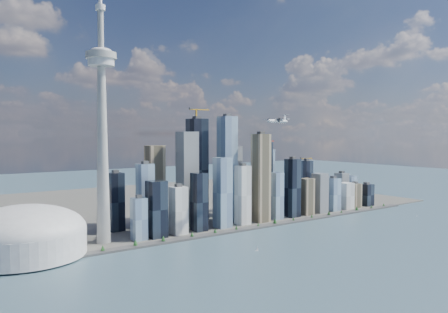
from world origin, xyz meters
TOP-DOWN VIEW (x-y plane):
  - ground at (0.00, 0.00)m, footprint 4000.00×4000.00m
  - seawall at (0.00, 250.00)m, footprint 1100.00×22.00m
  - land at (0.00, 700.00)m, footprint 1400.00×900.00m
  - shoreline_trees at (0.00, 250.00)m, footprint 960.53×7.20m
  - skyscraper_cluster at (59.62, 336.82)m, footprint 736.00×142.00m
  - needle_tower at (-300.00, 310.00)m, footprint 56.00×56.00m
  - dome_stadium at (-440.00, 300.00)m, footprint 200.00×200.00m
  - airplane at (15.22, 171.47)m, footprint 69.19×61.51m
  - sailboat_west at (-92.69, 103.90)m, footprint 6.68×3.25m
  - sailboat_east at (449.52, 122.57)m, footprint 5.71×3.54m

SIDE VIEW (x-z plane):
  - ground at x=0.00m, z-range 0.00..0.00m
  - land at x=0.00m, z-range 0.00..3.00m
  - seawall at x=0.00m, z-range 0.00..4.00m
  - sailboat_east at x=449.52m, z-range -1.47..6.72m
  - sailboat_west at x=-92.69m, z-range -1.66..7.62m
  - shoreline_trees at x=0.00m, z-range 4.38..13.18m
  - dome_stadium at x=-440.00m, z-range -3.56..82.44m
  - skyscraper_cluster at x=59.62m, z-range -50.68..217.66m
  - needle_tower at x=-300.00m, z-range -39.41..511.09m
  - airplane at x=15.22m, z-range 227.98..244.90m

